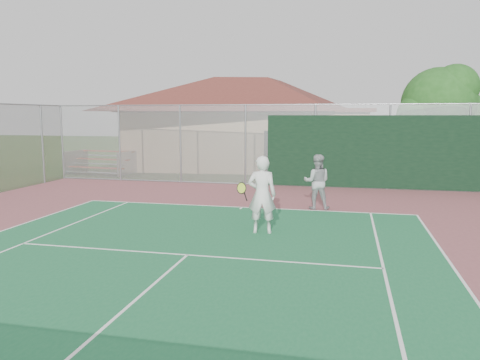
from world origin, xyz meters
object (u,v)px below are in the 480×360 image
Objects in this scene: bleachers at (101,162)px; player_white_front at (262,195)px; clubhouse at (249,114)px; player_grey_back at (317,182)px; tree at (440,107)px.

player_white_front is at bearing -38.18° from bleachers.
player_grey_back is at bearing -73.99° from clubhouse.
bleachers is 1.88× the size of player_grey_back.
clubhouse reaches higher than player_white_front.
player_grey_back is at bearing -114.73° from player_white_front.
clubhouse is 4.51× the size of bleachers.
bleachers is 16.70m from tree.
bleachers is 14.83m from player_white_front.
bleachers is at bearing -145.57° from clubhouse.
player_grey_back is at bearing -125.68° from tree.
player_grey_back is at bearing -24.08° from bleachers.
clubhouse reaches higher than tree.
player_white_front reaches higher than bleachers.
player_grey_back reaches higher than bleachers.
clubhouse reaches higher than bleachers.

